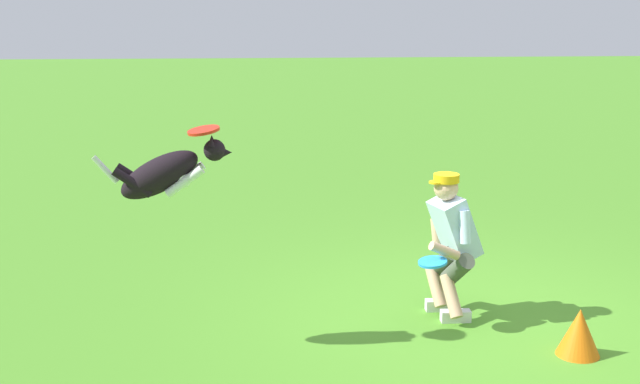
# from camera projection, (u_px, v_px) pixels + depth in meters

# --- Properties ---
(ground_plane) EXTENTS (60.00, 60.00, 0.00)m
(ground_plane) POSITION_uv_depth(u_px,v_px,m) (475.00, 323.00, 7.30)
(ground_plane) COLOR #4A8A26
(person) EXTENTS (0.54, 0.67, 1.29)m
(person) POSITION_uv_depth(u_px,v_px,m) (451.00, 241.00, 7.30)
(person) COLOR silver
(person) RESTS_ON ground_plane
(dog) EXTENTS (1.08, 0.28, 0.56)m
(dog) POSITION_uv_depth(u_px,v_px,m) (166.00, 173.00, 6.51)
(dog) COLOR black
(frisbee_flying) EXTENTS (0.32, 0.32, 0.08)m
(frisbee_flying) POSITION_uv_depth(u_px,v_px,m) (204.00, 130.00, 6.45)
(frisbee_flying) COLOR red
(frisbee_held) EXTENTS (0.33, 0.33, 0.07)m
(frisbee_held) POSITION_uv_depth(u_px,v_px,m) (433.00, 262.00, 7.00)
(frisbee_held) COLOR #2694EB
(frisbee_held) RESTS_ON person
(training_cone) EXTENTS (0.35, 0.35, 0.38)m
(training_cone) POSITION_uv_depth(u_px,v_px,m) (579.00, 332.00, 6.62)
(training_cone) COLOR orange
(training_cone) RESTS_ON ground_plane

